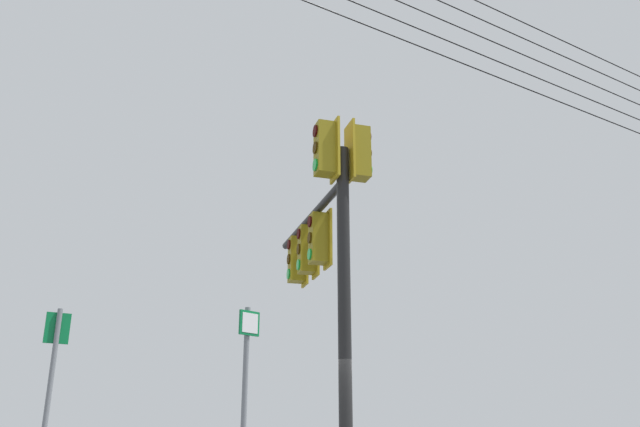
# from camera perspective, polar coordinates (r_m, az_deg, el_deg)

# --- Properties ---
(signal_mast_assembly) EXTENTS (3.90, 1.83, 6.37)m
(signal_mast_assembly) POSITION_cam_1_polar(r_m,az_deg,el_deg) (10.92, 0.51, -2.63)
(signal_mast_assembly) COLOR black
(signal_mast_assembly) RESTS_ON ground
(route_sign_primary) EXTENTS (0.25, 0.23, 2.99)m
(route_sign_primary) POSITION_cam_1_polar(r_m,az_deg,el_deg) (8.18, -6.74, -16.93)
(route_sign_primary) COLOR slate
(route_sign_primary) RESTS_ON ground
(route_sign_secondary) EXTENTS (0.20, 0.29, 3.09)m
(route_sign_secondary) POSITION_cam_1_polar(r_m,az_deg,el_deg) (9.46, -23.09, -15.16)
(route_sign_secondary) COLOR slate
(route_sign_secondary) RESTS_ON ground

